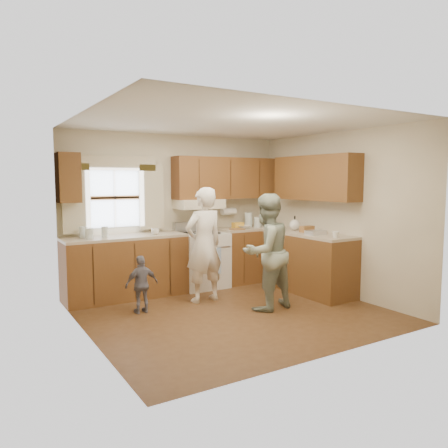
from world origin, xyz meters
TOP-DOWN VIEW (x-y plane):
  - room at (0.00, 0.00)m, footprint 3.80×3.80m
  - kitchen_fixtures at (0.61, 1.08)m, footprint 3.80×2.25m
  - stove at (0.30, 1.44)m, footprint 0.76×0.67m
  - woman_left at (-0.07, 0.68)m, footprint 0.64×0.45m
  - woman_right at (0.46, -0.12)m, footprint 0.85×0.70m
  - child at (-1.06, 0.60)m, footprint 0.46×0.20m

SIDE VIEW (x-z plane):
  - child at x=-1.06m, z-range 0.00..0.77m
  - stove at x=0.30m, z-range -0.07..1.00m
  - woman_right at x=0.46m, z-range 0.00..1.59m
  - woman_left at x=-0.07m, z-range 0.00..1.67m
  - kitchen_fixtures at x=0.61m, z-range -0.24..1.91m
  - room at x=0.00m, z-range -0.65..3.15m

